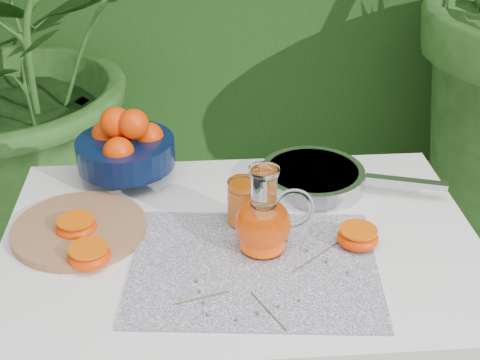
{
  "coord_description": "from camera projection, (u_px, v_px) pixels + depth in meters",
  "views": [
    {
      "loc": [
        -0.14,
        -1.21,
        1.56
      ],
      "look_at": [
        -0.05,
        -0.04,
        0.88
      ],
      "focal_mm": 50.0,
      "sensor_mm": 36.0,
      "label": 1
    }
  ],
  "objects": [
    {
      "name": "orange_halves",
      "position": [
        175.0,
        240.0,
        1.36
      ],
      "size": [
        0.68,
        0.2,
        0.04
      ],
      "color": "#FF3702",
      "rests_on": "white_table"
    },
    {
      "name": "juice_pitcher",
      "position": [
        264.0,
        222.0,
        1.33
      ],
      "size": [
        0.16,
        0.12,
        0.19
      ],
      "color": "white",
      "rests_on": "white_table"
    },
    {
      "name": "saute_pan",
      "position": [
        314.0,
        177.0,
        1.57
      ],
      "size": [
        0.45,
        0.31,
        0.05
      ],
      "color": "#ADADB2",
      "rests_on": "white_table"
    },
    {
      "name": "fruit_bowl",
      "position": [
        126.0,
        146.0,
        1.58
      ],
      "size": [
        0.27,
        0.27,
        0.18
      ],
      "color": "black",
      "rests_on": "white_table"
    },
    {
      "name": "white_table",
      "position": [
        241.0,
        269.0,
        1.44
      ],
      "size": [
        1.0,
        0.7,
        0.75
      ],
      "color": "white",
      "rests_on": "ground"
    },
    {
      "name": "cutting_board",
      "position": [
        79.0,
        229.0,
        1.41
      ],
      "size": [
        0.31,
        0.31,
        0.02
      ],
      "primitive_type": "cylinder",
      "rotation": [
        0.0,
        0.0,
        0.09
      ],
      "color": "#986C44",
      "rests_on": "white_table"
    },
    {
      "name": "placemat",
      "position": [
        254.0,
        266.0,
        1.31
      ],
      "size": [
        0.52,
        0.42,
        0.0
      ],
      "primitive_type": "cube",
      "rotation": [
        0.0,
        0.0,
        -0.1
      ],
      "color": "#0B113F",
      "rests_on": "white_table"
    },
    {
      "name": "thyme_sprigs",
      "position": [
        266.0,
        286.0,
        1.25
      ],
      "size": [
        0.34,
        0.27,
        0.01
      ],
      "color": "brown",
      "rests_on": "white_table"
    },
    {
      "name": "juice_tumbler",
      "position": [
        243.0,
        203.0,
        1.42
      ],
      "size": [
        0.07,
        0.07,
        0.1
      ],
      "color": "white",
      "rests_on": "white_table"
    },
    {
      "name": "potted_plant_left",
      "position": [
        0.0,
        45.0,
        2.36
      ],
      "size": [
        2.23,
        2.23,
        1.58
      ],
      "primitive_type": "imported",
      "rotation": [
        0.0,
        0.0,
        0.71
      ],
      "color": "#294F1B",
      "rests_on": "ground"
    }
  ]
}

